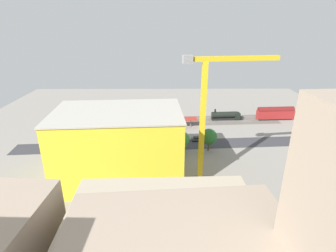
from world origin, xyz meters
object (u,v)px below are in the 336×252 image
Objects in this scene: box_truck_0 at (156,147)px; box_truck_1 at (120,146)px; street_tree_2 at (209,137)px; traffic_light at (201,139)px; street_tree_1 at (135,138)px; parked_car_2 at (154,140)px; passenger_coach at (275,113)px; parked_car_3 at (133,139)px; construction_building at (120,146)px; platform_canopy_near at (135,120)px; tower_crane at (209,113)px; locomotive at (227,116)px; parked_car_0 at (196,139)px; parked_car_1 at (173,140)px; street_tree_0 at (181,140)px.

box_truck_0 is 12.87m from box_truck_1.
street_tree_2 reaches higher than traffic_light.
box_truck_0 is 8.08m from street_tree_1.
street_tree_1 is at bearing -3.22° from box_truck_0.
passenger_coach is at bearing -156.46° from parked_car_2.
street_tree_1 reaches higher than parked_car_3.
platform_canopy_near is at bearing -93.74° from construction_building.
parked_car_3 is at bearing -114.73° from box_truck_1.
tower_crane is 5.17× the size of street_tree_1.
locomotive is 56.32m from box_truck_1.
parked_car_0 is 0.95× the size of parked_car_2.
parked_car_2 is (7.65, -0.04, 0.01)m from parked_car_1.
construction_building is at bearing 60.56° from box_truck_0.
street_tree_2 is at bearing 163.79° from parked_car_3.
locomotive is 29.83m from parked_car_0.
platform_canopy_near reaches higher than box_truck_0.
locomotive reaches higher than box_truck_0.
parked_car_0 is at bearing -126.02° from street_tree_0.
locomotive is 36.42m from parked_car_1.
platform_canopy_near is 21.78m from parked_car_1.
parked_car_2 is at bearing -82.22° from box_truck_0.
passenger_coach is 4.36× the size of parked_car_0.
street_tree_0 is (-9.27, 0.50, 3.04)m from box_truck_0.
parked_car_1 is at bearing -72.58° from tower_crane.
construction_building is (16.32, 25.05, 9.55)m from parked_car_1.
parked_car_0 is 35.35m from tower_crane.
box_truck_0 is at bearing 179.26° from box_truck_1.
construction_building is 0.97× the size of tower_crane.
parked_car_2 is at bearing -130.54° from street_tree_1.
construction_building is at bearing 41.39° from street_tree_0.
passenger_coach is 71.47m from street_tree_1.
construction_building is at bearing 30.68° from street_tree_2.
street_tree_0 is 16.71m from street_tree_1.
construction_building reaches higher than street_tree_0.
parked_car_0 is 0.49× the size of street_tree_2.
parked_car_2 is (-8.62, 14.10, -3.08)m from platform_canopy_near.
passenger_coach is at bearing -140.33° from traffic_light.
parked_car_1 is 31.38m from construction_building.
passenger_coach reaches higher than locomotive.
box_truck_1 is at bearing -83.47° from construction_building.
tower_crane reaches higher than parked_car_0.
box_truck_0 is at bearing -0.19° from street_tree_2.
street_tree_2 reaches higher than box_truck_0.
construction_building is (42.76, 50.06, 8.39)m from locomotive.
box_truck_1 is (45.89, 32.65, -0.19)m from locomotive.
box_truck_0 is at bearing 138.24° from parked_car_3.
box_truck_1 is (3.13, -17.42, -8.58)m from construction_building.
box_truck_1 is 6.25m from street_tree_1.
tower_crane is 5.02× the size of traffic_light.
parked_car_3 is at bearing -1.43° from parked_car_1.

